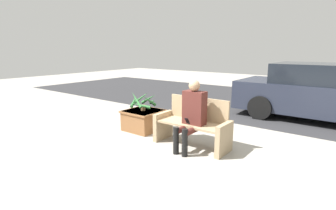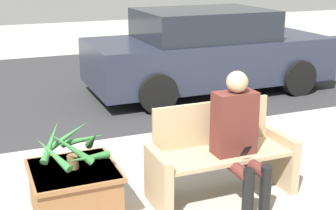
{
  "view_description": "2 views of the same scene",
  "coord_description": "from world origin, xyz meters",
  "views": [
    {
      "loc": [
        2.76,
        -3.63,
        1.81
      ],
      "look_at": [
        -0.65,
        0.83,
        0.6
      ],
      "focal_mm": 28.0,
      "sensor_mm": 36.0,
      "label": 1
    },
    {
      "loc": [
        -1.85,
        -3.29,
        2.22
      ],
      "look_at": [
        -0.13,
        0.88,
        0.84
      ],
      "focal_mm": 50.0,
      "sensor_mm": 36.0,
      "label": 2
    }
  ],
  "objects": [
    {
      "name": "ground_plane",
      "position": [
        0.0,
        0.0,
        0.0
      ],
      "size": [
        30.0,
        30.0,
        0.0
      ],
      "primitive_type": "plane",
      "color": "#9E998E"
    },
    {
      "name": "road_surface",
      "position": [
        0.0,
        5.33,
        0.0
      ],
      "size": [
        20.0,
        6.0,
        0.01
      ],
      "primitive_type": "cube",
      "color": "#2D2D30",
      "rests_on": "ground_plane"
    },
    {
      "name": "bench",
      "position": [
        0.24,
        0.43,
        0.41
      ],
      "size": [
        1.44,
        0.54,
        0.91
      ],
      "color": "tan",
      "rests_on": "ground_plane"
    },
    {
      "name": "person_seated",
      "position": [
        0.33,
        0.25,
        0.69
      ],
      "size": [
        0.41,
        0.6,
        1.27
      ],
      "color": "#51231E",
      "rests_on": "ground_plane"
    },
    {
      "name": "planter_box",
      "position": [
        -1.17,
        0.59,
        0.25
      ],
      "size": [
        0.78,
        0.78,
        0.45
      ],
      "color": "brown",
      "rests_on": "ground_plane"
    },
    {
      "name": "potted_plant",
      "position": [
        -1.17,
        0.58,
        0.67
      ],
      "size": [
        0.66,
        0.67,
        0.44
      ],
      "color": "brown",
      "rests_on": "planter_box"
    },
    {
      "name": "parked_car",
      "position": [
        1.9,
        4.02,
        0.71
      ],
      "size": [
        4.22,
        1.98,
        1.45
      ],
      "color": "#232838",
      "rests_on": "ground_plane"
    }
  ]
}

